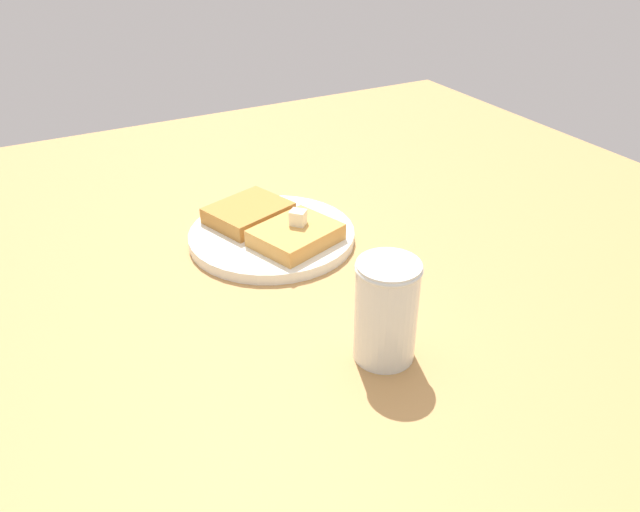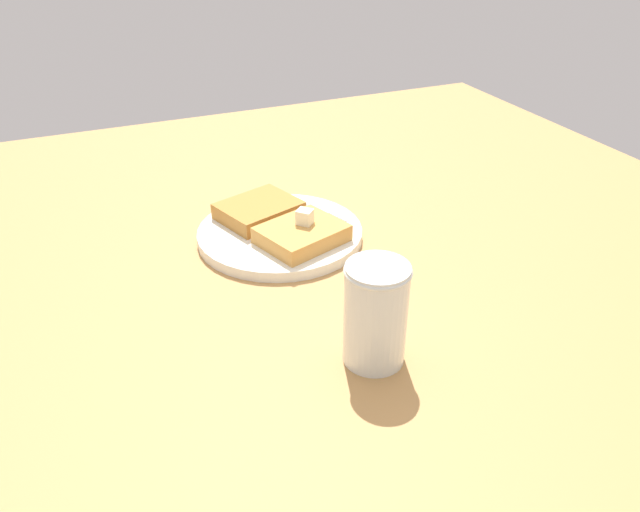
% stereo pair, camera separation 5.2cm
% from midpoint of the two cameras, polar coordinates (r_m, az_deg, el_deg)
% --- Properties ---
extents(table_surface, '(1.14, 1.14, 0.02)m').
position_cam_midpoint_polar(table_surface, '(0.83, 0.00, 1.00)').
color(table_surface, '#B6844B').
rests_on(table_surface, ground).
extents(plate, '(0.22, 0.22, 0.01)m').
position_cam_midpoint_polar(plate, '(0.82, -6.25, 1.90)').
color(plate, white).
rests_on(plate, table_surface).
extents(toast_slice_left, '(0.11, 0.12, 0.02)m').
position_cam_midpoint_polar(toast_slice_left, '(0.78, -4.15, 1.89)').
color(toast_slice_left, gold).
rests_on(toast_slice_left, plate).
extents(toast_slice_middle, '(0.11, 0.12, 0.02)m').
position_cam_midpoint_polar(toast_slice_middle, '(0.84, -8.33, 3.88)').
color(toast_slice_middle, '#B87D38').
rests_on(toast_slice_middle, plate).
extents(butter_pat_primary, '(0.03, 0.03, 0.02)m').
position_cam_midpoint_polar(butter_pat_primary, '(0.77, -3.80, 3.34)').
color(butter_pat_primary, '#F2EDCB').
rests_on(butter_pat_primary, toast_slice_left).
extents(fork, '(0.16, 0.07, 0.00)m').
position_cam_midpoint_polar(fork, '(0.87, -4.08, 4.43)').
color(fork, silver).
rests_on(fork, plate).
extents(syrup_jar, '(0.06, 0.06, 0.11)m').
position_cam_midpoint_polar(syrup_jar, '(0.60, 3.54, -5.34)').
color(syrup_jar, '#572B0F').
rests_on(syrup_jar, table_surface).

